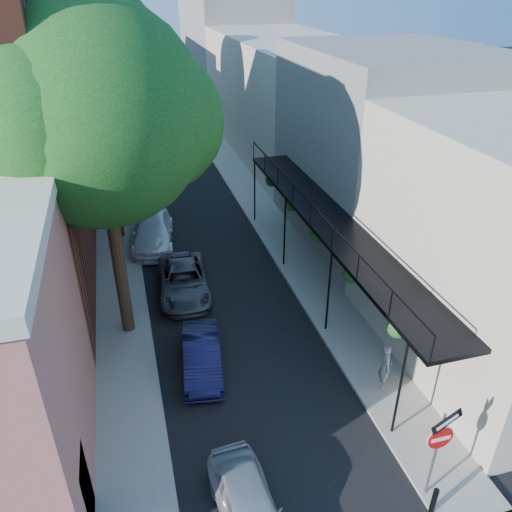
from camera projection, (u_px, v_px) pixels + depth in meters
road_surface at (168, 159)px, 36.44m from camera, size 6.00×64.00×0.01m
sidewalk_left at (111, 163)px, 35.48m from camera, size 2.00×64.00×0.12m
sidewalk_right at (221, 153)px, 37.35m from camera, size 2.00×64.00×0.12m
buildings_left at (12, 101)px, 30.82m from camera, size 10.10×59.10×12.00m
buildings_right at (288, 91)px, 35.95m from camera, size 9.80×55.00×10.00m
sign_post at (440, 441)px, 11.80m from camera, size 0.89×0.17×2.99m
bollard at (434, 501)px, 12.11m from camera, size 0.14×0.14×0.80m
oak_near at (111, 118)px, 15.22m from camera, size 7.48×6.80×11.42m
oak_mid at (109, 94)px, 22.30m from camera, size 6.60×6.00×10.20m
oak_far at (104, 42)px, 29.32m from camera, size 7.70×7.00×11.90m
parked_car_a at (248, 507)px, 11.88m from camera, size 1.62×3.57×1.19m
parked_car_b at (202, 356)px, 16.65m from camera, size 1.68×3.64×1.16m
parked_car_c at (184, 281)px, 20.70m from camera, size 2.31×4.50×1.21m
parked_car_d at (153, 232)px, 24.52m from camera, size 2.44×4.84×1.35m
parked_car_e at (139, 201)px, 28.12m from camera, size 1.50×3.49×1.17m
parked_car_f at (152, 166)px, 33.07m from camera, size 1.58×3.99×1.29m
parked_car_g at (139, 146)px, 36.93m from camera, size 2.97×5.25×1.38m
pedestrian at (385, 366)px, 15.73m from camera, size 0.56×0.68×1.59m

